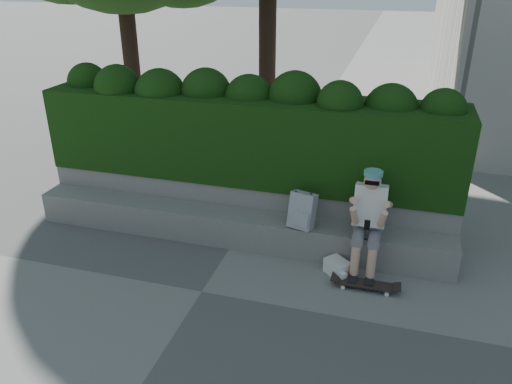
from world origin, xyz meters
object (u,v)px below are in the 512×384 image
(person, at_px, (369,218))
(skateboard, at_px, (365,284))
(backpack_plaid, at_px, (302,211))
(backpack_ground, at_px, (337,267))

(person, height_order, skateboard, person)
(person, xyz_separation_m, skateboard, (0.06, -0.45, -0.69))
(backpack_plaid, height_order, backpack_ground, backpack_plaid)
(person, bearing_deg, skateboard, -82.35)
(skateboard, xyz_separation_m, backpack_ground, (-0.38, 0.22, 0.04))
(skateboard, height_order, backpack_plaid, backpack_plaid)
(person, distance_m, skateboard, 0.82)
(person, distance_m, backpack_ground, 0.76)
(skateboard, bearing_deg, person, 97.01)
(person, bearing_deg, backpack_plaid, 174.58)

